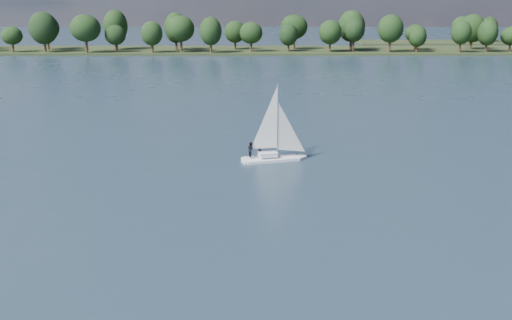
{
  "coord_description": "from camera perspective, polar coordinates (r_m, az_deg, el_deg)",
  "views": [
    {
      "loc": [
        1.63,
        -20.03,
        18.73
      ],
      "look_at": [
        1.67,
        38.7,
        2.5
      ],
      "focal_mm": 40.0,
      "sensor_mm": 36.0,
      "label": 1
    }
  ],
  "objects": [
    {
      "name": "sailboat",
      "position": [
        69.32,
        1.52,
        2.11
      ],
      "size": [
        7.76,
        4.03,
        9.84
      ],
      "rotation": [
        0.0,
        0.0,
        0.27
      ],
      "color": "white",
      "rests_on": "ground"
    },
    {
      "name": "treeline",
      "position": [
        228.6,
        -1.63,
        12.79
      ],
      "size": [
        562.05,
        74.05,
        18.89
      ],
      "color": "black",
      "rests_on": "ground"
    },
    {
      "name": "ground",
      "position": [
        121.49,
        -0.81,
        6.58
      ],
      "size": [
        700.0,
        700.0,
        0.0
      ],
      "primitive_type": "plane",
      "color": "#233342",
      "rests_on": "ground"
    },
    {
      "name": "far_shore",
      "position": [
        232.79,
        -0.45,
        10.84
      ],
      "size": [
        660.0,
        40.0,
        1.5
      ],
      "primitive_type": "cube",
      "color": "black",
      "rests_on": "ground"
    }
  ]
}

